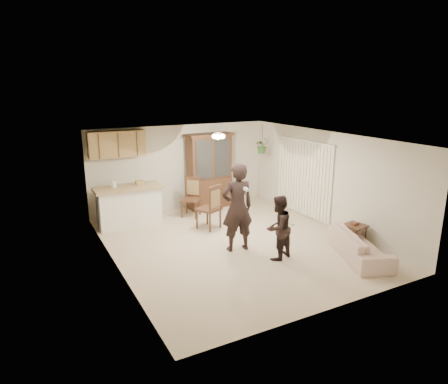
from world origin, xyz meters
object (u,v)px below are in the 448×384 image
side_table (354,235)px  china_hutch (209,171)px  sofa (360,241)px  adult (237,212)px  child (278,229)px  chair_bar (109,214)px  chair_hutch_left (191,206)px  chair_hutch_right (209,216)px

side_table → china_hutch: bearing=110.7°
sofa → adult: 2.73m
child → chair_bar: (-2.71, 3.90, -0.39)m
side_table → chair_hutch_left: (-2.50, 3.75, 0.05)m
adult → chair_hutch_right: size_ratio=1.52×
adult → child: bearing=130.4°
chair_bar → chair_hutch_right: chair_hutch_right is taller
adult → chair_hutch_left: bearing=-82.9°
chair_bar → chair_hutch_left: 2.24m
china_hutch → side_table: 4.70m
child → chair_hutch_left: (-0.51, 3.50, -0.36)m
adult → chair_bar: bearing=-47.2°
child → chair_hutch_right: (-0.49, 2.38, -0.34)m
chair_bar → adult: bearing=-40.7°
sofa → chair_bar: bearing=65.3°
child → chair_bar: child is taller
china_hutch → chair_hutch_left: 1.30m
china_hutch → side_table: size_ratio=3.97×
side_table → chair_hutch_right: size_ratio=0.48×
china_hutch → chair_hutch_right: (-0.85, -1.69, -0.77)m
chair_bar → chair_hutch_left: chair_hutch_left is taller
side_table → adult: bearing=157.0°
sofa → child: child is taller
china_hutch → chair_hutch_left: bearing=-149.8°
child → china_hutch: china_hutch is taller
chair_bar → chair_hutch_right: size_ratio=0.86×
adult → chair_hutch_right: (0.04, 1.56, -0.57)m
child → chair_bar: 4.77m
child → adult: bearing=-75.5°
chair_bar → chair_hutch_left: size_ratio=0.92×
sofa → child: bearing=86.8°
chair_bar → side_table: bearing=-27.4°
side_table → chair_hutch_left: bearing=123.7°
side_table → chair_hutch_left: chair_hutch_left is taller
sofa → chair_bar: size_ratio=1.83×
side_table → sofa: bearing=-125.2°
china_hutch → side_table: china_hutch is taller
adult → chair_hutch_left: 2.74m
sofa → chair_hutch_left: chair_hutch_left is taller
adult → chair_hutch_left: (0.02, 2.68, -0.59)m
sofa → adult: bearing=75.8°
sofa → china_hutch: china_hutch is taller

